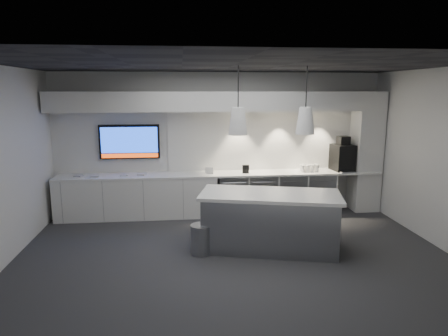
{
  "coord_description": "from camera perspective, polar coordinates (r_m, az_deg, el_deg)",
  "views": [
    {
      "loc": [
        -0.81,
        -6.05,
        2.63
      ],
      "look_at": [
        -0.04,
        1.1,
        1.22
      ],
      "focal_mm": 32.0,
      "sensor_mm": 36.0,
      "label": 1
    }
  ],
  "objects": [
    {
      "name": "tray_d",
      "position": [
        8.44,
        -11.68,
        -0.88
      ],
      "size": [
        0.19,
        0.19,
        0.02
      ],
      "primitive_type": "cube",
      "rotation": [
        0.0,
        0.0,
        -0.18
      ],
      "color": "#A8A8A8",
      "rests_on": "back_counter"
    },
    {
      "name": "tray_c",
      "position": [
        8.45,
        -14.12,
        -0.98
      ],
      "size": [
        0.18,
        0.18,
        0.02
      ],
      "primitive_type": "cube",
      "rotation": [
        0.0,
        0.0,
        0.12
      ],
      "color": "#A8A8A8",
      "rests_on": "back_counter"
    },
    {
      "name": "wall_right",
      "position": [
        7.51,
        28.99,
        1.03
      ],
      "size": [
        0.0,
        7.0,
        7.0
      ],
      "primitive_type": "plane",
      "rotation": [
        1.57,
        0.0,
        -1.57
      ],
      "color": "silver",
      "rests_on": "floor"
    },
    {
      "name": "soffit",
      "position": [
        8.29,
        -0.51,
        9.5
      ],
      "size": [
        6.9,
        0.6,
        0.4
      ],
      "primitive_type": "cube",
      "color": "white",
      "rests_on": "wall_back"
    },
    {
      "name": "sign_black",
      "position": [
        8.42,
        3.12,
        -0.17
      ],
      "size": [
        0.14,
        0.03,
        0.18
      ],
      "primitive_type": "cube",
      "rotation": [
        0.0,
        0.0,
        -0.06
      ],
      "color": "black",
      "rests_on": "back_counter"
    },
    {
      "name": "backsplash",
      "position": [
        8.83,
        7.11,
        3.98
      ],
      "size": [
        4.6,
        0.03,
        1.3
      ],
      "primitive_type": "cube",
      "color": "white",
      "rests_on": "wall_back"
    },
    {
      "name": "bin",
      "position": [
        6.6,
        -3.26,
        -10.13
      ],
      "size": [
        0.35,
        0.35,
        0.49
      ],
      "primitive_type": "cylinder",
      "rotation": [
        0.0,
        0.0,
        0.02
      ],
      "color": "gray",
      "rests_on": "floor"
    },
    {
      "name": "back_counter",
      "position": [
        8.45,
        -0.48,
        -0.87
      ],
      "size": [
        6.8,
        0.65,
        0.04
      ],
      "primitive_type": "cube",
      "color": "white",
      "rests_on": "left_base_cabinets"
    },
    {
      "name": "floor",
      "position": [
        6.65,
        1.41,
        -12.23
      ],
      "size": [
        7.0,
        7.0,
        0.0
      ],
      "primitive_type": "plane",
      "color": "#2F2F31",
      "rests_on": "ground"
    },
    {
      "name": "coffee_machine",
      "position": [
        9.07,
        16.57,
        1.6
      ],
      "size": [
        0.46,
        0.62,
        0.75
      ],
      "rotation": [
        0.0,
        0.0,
        0.11
      ],
      "color": "black",
      "rests_on": "back_counter"
    },
    {
      "name": "wall_front",
      "position": [
        3.81,
        6.43,
        -6.26
      ],
      "size": [
        7.0,
        0.0,
        7.0
      ],
      "primitive_type": "plane",
      "rotation": [
        -1.57,
        0.0,
        0.0
      ],
      "color": "silver",
      "rests_on": "floor"
    },
    {
      "name": "pendant_right",
      "position": [
        6.54,
        11.54,
        6.67
      ],
      "size": [
        0.3,
        0.3,
        1.13
      ],
      "color": "white",
      "rests_on": "ceiling"
    },
    {
      "name": "column",
      "position": [
        9.27,
        19.61,
        2.19
      ],
      "size": [
        0.55,
        0.55,
        2.6
      ],
      "primitive_type": "cube",
      "color": "white",
      "rests_on": "floor"
    },
    {
      "name": "sign_white",
      "position": [
        8.37,
        -2.1,
        -0.36
      ],
      "size": [
        0.18,
        0.08,
        0.14
      ],
      "primitive_type": "cube",
      "rotation": [
        0.0,
        0.0,
        -0.32
      ],
      "color": "white",
      "rests_on": "back_counter"
    },
    {
      "name": "island",
      "position": [
        6.73,
        6.54,
        -7.54
      ],
      "size": [
        2.45,
        1.5,
        0.97
      ],
      "rotation": [
        0.0,
        0.0,
        -0.24
      ],
      "color": "gray",
      "rests_on": "floor"
    },
    {
      "name": "left_base_cabinets",
      "position": [
        8.57,
        -12.23,
        -4.05
      ],
      "size": [
        3.3,
        0.63,
        0.86
      ],
      "primitive_type": "cube",
      "color": "white",
      "rests_on": "floor"
    },
    {
      "name": "fridge_unit_a",
      "position": [
        8.58,
        1.19,
        -3.8
      ],
      "size": [
        0.6,
        0.61,
        0.85
      ],
      "primitive_type": "cube",
      "color": "gray",
      "rests_on": "floor"
    },
    {
      "name": "tray_b",
      "position": [
        8.5,
        -17.98,
        -1.13
      ],
      "size": [
        0.17,
        0.17,
        0.02
      ],
      "primitive_type": "cube",
      "rotation": [
        0.0,
        0.0,
        -0.04
      ],
      "color": "#A8A8A8",
      "rests_on": "back_counter"
    },
    {
      "name": "tray_a",
      "position": [
        8.65,
        -20.04,
        -1.04
      ],
      "size": [
        0.19,
        0.19,
        0.02
      ],
      "primitive_type": "cube",
      "rotation": [
        0.0,
        0.0,
        -0.25
      ],
      "color": "#A8A8A8",
      "rests_on": "back_counter"
    },
    {
      "name": "fridge_unit_d",
      "position": [
        9.01,
        13.22,
        -3.38
      ],
      "size": [
        0.6,
        0.61,
        0.85
      ],
      "primitive_type": "cube",
      "color": "gray",
      "rests_on": "floor"
    },
    {
      "name": "wall_tv",
      "position": [
        8.64,
        -13.34,
        3.67
      ],
      "size": [
        1.25,
        0.07,
        0.72
      ],
      "color": "black",
      "rests_on": "wall_back"
    },
    {
      "name": "pendant_left",
      "position": [
        6.3,
        2.01,
        6.73
      ],
      "size": [
        0.3,
        0.3,
        1.13
      ],
      "color": "white",
      "rests_on": "ceiling"
    },
    {
      "name": "fridge_unit_c",
      "position": [
        8.83,
        9.35,
        -3.53
      ],
      "size": [
        0.6,
        0.61,
        0.85
      ],
      "primitive_type": "cube",
      "color": "gray",
      "rests_on": "floor"
    },
    {
      "name": "fridge_unit_b",
      "position": [
        8.68,
        5.33,
        -3.67
      ],
      "size": [
        0.6,
        0.61,
        0.85
      ],
      "primitive_type": "cube",
      "color": "gray",
      "rests_on": "floor"
    },
    {
      "name": "wall_back",
      "position": [
        8.66,
        -0.69,
        3.59
      ],
      "size": [
        7.0,
        0.0,
        7.0
      ],
      "primitive_type": "plane",
      "rotation": [
        1.57,
        0.0,
        0.0
      ],
      "color": "silver",
      "rests_on": "floor"
    },
    {
      "name": "ceiling",
      "position": [
        6.12,
        1.55,
        14.54
      ],
      "size": [
        7.0,
        7.0,
        0.0
      ],
      "primitive_type": "plane",
      "rotation": [
        3.14,
        0.0,
        0.0
      ],
      "color": "black",
      "rests_on": "wall_back"
    },
    {
      "name": "cup_cluster",
      "position": [
        8.77,
        12.1,
        -0.02
      ],
      "size": [
        0.39,
        0.18,
        0.15
      ],
      "primitive_type": null,
      "color": "white",
      "rests_on": "back_counter"
    }
  ]
}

